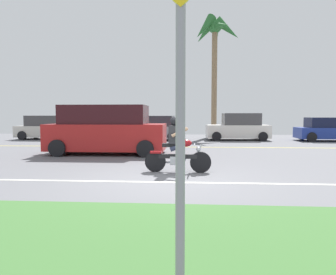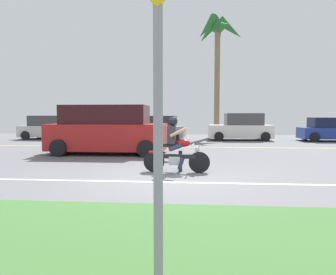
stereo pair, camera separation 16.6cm
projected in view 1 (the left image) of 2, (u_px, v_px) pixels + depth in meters
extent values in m
cube|color=slate|center=(172.00, 162.00, 10.41)|extent=(56.00, 30.00, 0.04)
cube|color=#3D6B33|center=(136.00, 256.00, 3.34)|extent=(56.00, 3.80, 0.06)
cube|color=silver|center=(165.00, 182.00, 7.18)|extent=(50.40, 0.12, 0.01)
cube|color=yellow|center=(178.00, 147.00, 15.20)|extent=(50.40, 0.12, 0.01)
cylinder|color=black|center=(201.00, 162.00, 8.35)|extent=(0.57, 0.11, 0.57)
cylinder|color=black|center=(155.00, 162.00, 8.49)|extent=(0.57, 0.11, 0.57)
cylinder|color=#B7BAC1|center=(197.00, 154.00, 8.34)|extent=(0.26, 0.06, 0.49)
cube|color=black|center=(178.00, 156.00, 8.41)|extent=(1.03, 0.14, 0.11)
cube|color=#B7BAC1|center=(176.00, 160.00, 8.42)|extent=(0.31, 0.20, 0.23)
ellipsoid|color=maroon|center=(184.00, 143.00, 8.36)|extent=(0.41, 0.23, 0.21)
cube|color=black|center=(171.00, 145.00, 8.41)|extent=(0.46, 0.23, 0.09)
cube|color=maroon|center=(156.00, 152.00, 8.47)|extent=(0.31, 0.16, 0.06)
cylinder|color=#B7BAC1|center=(194.00, 145.00, 8.34)|extent=(0.06, 0.59, 0.03)
sphere|color=#B7BAC1|center=(199.00, 149.00, 8.33)|extent=(0.13, 0.13, 0.13)
cylinder|color=#B7BAC1|center=(169.00, 162.00, 8.56)|extent=(0.47, 0.09, 0.07)
cube|color=#2D2D33|center=(173.00, 135.00, 8.38)|extent=(0.22, 0.31, 0.47)
sphere|color=black|center=(174.00, 121.00, 8.35)|extent=(0.25, 0.25, 0.25)
cylinder|color=#2D334C|center=(177.00, 147.00, 8.30)|extent=(0.38, 0.14, 0.24)
cylinder|color=#2D334C|center=(177.00, 147.00, 8.49)|extent=(0.38, 0.14, 0.24)
cylinder|color=#2D334C|center=(182.00, 161.00, 8.54)|extent=(0.11, 0.11, 0.58)
cylinder|color=#2D334C|center=(182.00, 164.00, 8.29)|extent=(0.20, 0.11, 0.32)
cylinder|color=tan|center=(179.00, 132.00, 8.17)|extent=(0.43, 0.10, 0.27)
cylinder|color=tan|center=(180.00, 132.00, 8.54)|extent=(0.43, 0.10, 0.27)
cube|color=#AD1E1E|center=(108.00, 137.00, 12.46)|extent=(4.59, 1.95, 1.02)
cube|color=#351116|center=(105.00, 115.00, 12.40)|extent=(3.31, 1.67, 0.74)
cylinder|color=black|center=(57.00, 148.00, 11.63)|extent=(0.64, 0.22, 0.64)
cylinder|color=black|center=(145.00, 149.00, 11.41)|extent=(0.64, 0.22, 0.64)
cylinder|color=black|center=(76.00, 143.00, 13.55)|extent=(0.64, 0.22, 0.64)
cylinder|color=black|center=(151.00, 144.00, 13.34)|extent=(0.64, 0.22, 0.64)
cylinder|color=black|center=(49.00, 135.00, 12.61)|extent=(0.20, 0.58, 0.58)
cube|color=beige|center=(53.00, 131.00, 20.16)|extent=(4.52, 1.82, 0.71)
cube|color=#3B3A3D|center=(48.00, 121.00, 20.14)|extent=(2.65, 1.51, 0.66)
cylinder|color=black|center=(22.00, 136.00, 19.56)|extent=(0.57, 0.21, 0.56)
cylinder|color=black|center=(71.00, 136.00, 19.19)|extent=(0.57, 0.21, 0.56)
cylinder|color=black|center=(36.00, 134.00, 21.16)|extent=(0.57, 0.21, 0.56)
cylinder|color=black|center=(81.00, 134.00, 20.79)|extent=(0.57, 0.21, 0.56)
cube|color=#8C939E|center=(152.00, 132.00, 19.70)|extent=(3.91, 1.99, 0.71)
cube|color=#2D2F36|center=(156.00, 121.00, 19.62)|extent=(2.30, 1.64, 0.65)
cylinder|color=black|center=(176.00, 135.00, 20.37)|extent=(0.57, 0.22, 0.56)
cylinder|color=black|center=(135.00, 134.00, 20.76)|extent=(0.57, 0.22, 0.56)
cylinder|color=black|center=(172.00, 136.00, 18.68)|extent=(0.57, 0.22, 0.56)
cylinder|color=black|center=(128.00, 136.00, 19.07)|extent=(0.57, 0.22, 0.56)
cube|color=white|center=(237.00, 131.00, 19.59)|extent=(3.87, 1.88, 0.79)
cube|color=#444346|center=(241.00, 119.00, 19.53)|extent=(2.26, 1.59, 0.73)
cylinder|color=black|center=(256.00, 135.00, 20.44)|extent=(0.56, 0.19, 0.56)
cylinder|color=black|center=(214.00, 135.00, 20.56)|extent=(0.56, 0.19, 0.56)
cylinder|color=black|center=(263.00, 137.00, 18.65)|extent=(0.56, 0.19, 0.56)
cylinder|color=black|center=(217.00, 136.00, 18.78)|extent=(0.56, 0.19, 0.56)
cube|color=navy|center=(331.00, 133.00, 18.84)|extent=(4.01, 1.69, 0.66)
cube|color=black|center=(327.00, 122.00, 18.81)|extent=(2.33, 1.44, 0.61)
cylinder|color=black|center=(312.00, 137.00, 18.14)|extent=(0.56, 0.18, 0.56)
cylinder|color=black|center=(302.00, 135.00, 19.78)|extent=(0.56, 0.18, 0.56)
cylinder|color=#846B4C|center=(214.00, 82.00, 23.13)|extent=(0.40, 0.40, 8.07)
sphere|color=#28662D|center=(215.00, 26.00, 22.85)|extent=(1.05, 1.05, 1.05)
cone|color=#28662D|center=(227.00, 29.00, 22.84)|extent=(2.08, 0.83, 1.86)
cone|color=#28662D|center=(216.00, 32.00, 23.76)|extent=(1.08, 2.23, 1.67)
cone|color=#28662D|center=(206.00, 32.00, 23.57)|extent=(1.97, 1.99, 1.85)
cone|color=#28662D|center=(205.00, 27.00, 22.41)|extent=(1.98, 1.65, 2.04)
cone|color=#28662D|center=(221.00, 26.00, 22.00)|extent=(1.50, 2.26, 1.11)
cylinder|color=gray|center=(180.00, 182.00, 1.93)|extent=(0.06, 0.06, 2.24)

